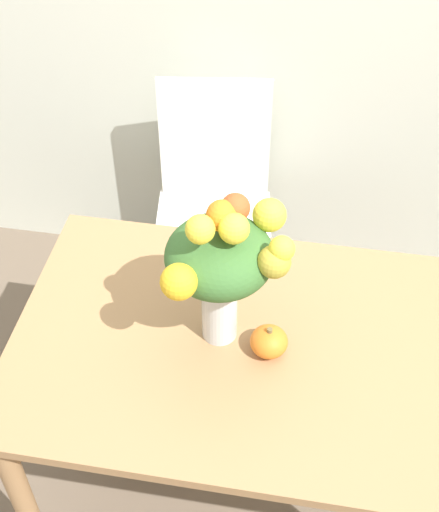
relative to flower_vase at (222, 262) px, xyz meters
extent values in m
plane|color=brown|center=(0.07, -0.02, -1.00)|extent=(12.00, 12.00, 0.00)
cube|color=#9E754C|center=(0.07, -0.02, -0.28)|extent=(1.23, 0.82, 0.03)
cylinder|color=#9E754C|center=(-0.49, -0.36, -0.65)|extent=(0.06, 0.06, 0.70)
cylinder|color=#9E754C|center=(-0.49, 0.33, -0.65)|extent=(0.06, 0.06, 0.70)
cylinder|color=#9E754C|center=(0.63, 0.33, -0.65)|extent=(0.06, 0.06, 0.70)
cylinder|color=silver|center=(-0.01, 0.00, -0.15)|extent=(0.09, 0.09, 0.23)
cylinder|color=silver|center=(-0.01, 0.00, -0.21)|extent=(0.08, 0.08, 0.12)
cylinder|color=#38662D|center=(0.01, 0.00, -0.12)|extent=(0.01, 0.00, 0.28)
cylinder|color=#38662D|center=(0.00, 0.02, -0.12)|extent=(0.01, 0.01, 0.28)
cylinder|color=#38662D|center=(-0.02, 0.01, -0.12)|extent=(0.01, 0.01, 0.28)
cylinder|color=#38662D|center=(-0.02, -0.01, -0.12)|extent=(0.01, 0.01, 0.28)
cylinder|color=#38662D|center=(0.00, -0.01, -0.12)|extent=(0.01, 0.01, 0.28)
ellipsoid|color=#38662D|center=(-0.01, 0.00, 0.01)|extent=(0.26, 0.26, 0.16)
sphere|color=yellow|center=(0.14, -0.02, 0.09)|extent=(0.06, 0.06, 0.06)
sphere|color=#AD9E33|center=(0.12, -0.03, 0.05)|extent=(0.08, 0.08, 0.08)
sphere|color=#D64C23|center=(0.02, 0.03, 0.14)|extent=(0.07, 0.07, 0.07)
sphere|color=orange|center=(0.00, 0.01, 0.14)|extent=(0.07, 0.07, 0.07)
sphere|color=yellow|center=(-0.08, -0.12, 0.05)|extent=(0.09, 0.09, 0.09)
sphere|color=yellow|center=(-0.04, -0.06, 0.15)|extent=(0.07, 0.07, 0.07)
sphere|color=yellow|center=(0.03, -0.03, 0.14)|extent=(0.07, 0.07, 0.07)
sphere|color=yellow|center=(0.10, 0.10, 0.08)|extent=(0.08, 0.08, 0.08)
ellipsoid|color=orange|center=(0.13, -0.03, -0.23)|extent=(0.10, 0.10, 0.08)
cylinder|color=brown|center=(0.13, -0.03, -0.19)|extent=(0.01, 0.01, 0.02)
cube|color=white|center=(-0.15, 0.71, -0.56)|extent=(0.47, 0.47, 0.02)
cylinder|color=white|center=(-0.30, 0.52, -0.78)|extent=(0.04, 0.04, 0.43)
cylinder|color=white|center=(0.04, 0.57, -0.78)|extent=(0.04, 0.04, 0.43)
cylinder|color=white|center=(-0.34, 0.86, -0.78)|extent=(0.04, 0.04, 0.43)
cylinder|color=white|center=(-0.01, 0.90, -0.78)|extent=(0.04, 0.04, 0.43)
cube|color=white|center=(-0.18, 0.91, -0.31)|extent=(0.40, 0.07, 0.49)
camera|label=1|loc=(0.19, -1.17, 1.19)|focal=50.00mm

